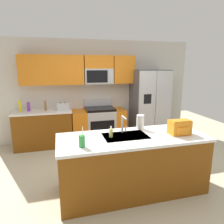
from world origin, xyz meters
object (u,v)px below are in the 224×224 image
object	(u,v)px
backpack	(180,127)
bottle_purple	(29,107)
toaster	(63,106)
soap_dispenser	(111,133)
range_oven	(99,125)
pepper_mill	(45,106)
bottle_yellow	(20,106)
sink_faucet	(123,123)
paper_towel_roll	(140,122)
drink_cup_green	(82,141)
refrigerator	(149,105)

from	to	relation	value
backpack	bottle_purple	bearing A→B (deg)	136.26
toaster	soap_dispenser	size ratio (longest dim) A/B	1.65
range_oven	pepper_mill	bearing A→B (deg)	-179.89
bottle_purple	bottle_yellow	size ratio (longest dim) A/B	0.77
sink_faucet	paper_towel_roll	distance (m)	0.37
bottle_purple	drink_cup_green	size ratio (longest dim) A/B	0.75
soap_dispenser	paper_towel_roll	xyz separation A→B (m)	(0.58, 0.27, 0.05)
pepper_mill	toaster	bearing A→B (deg)	-7.04
bottle_yellow	toaster	bearing A→B (deg)	-2.99
refrigerator	sink_faucet	xyz separation A→B (m)	(-1.38, -1.99, 0.14)
toaster	backpack	size ratio (longest dim) A/B	0.87
drink_cup_green	soap_dispenser	distance (m)	0.54
refrigerator	backpack	xyz separation A→B (m)	(-0.55, -2.28, 0.09)
soap_dispenser	paper_towel_roll	size ratio (longest dim) A/B	0.71
bottle_yellow	paper_towel_roll	bearing A→B (deg)	-41.40
pepper_mill	sink_faucet	world-z (taller)	sink_faucet
range_oven	soap_dispenser	size ratio (longest dim) A/B	8.00
refrigerator	pepper_mill	distance (m)	2.67
sink_faucet	bottle_purple	bearing A→B (deg)	128.35
bottle_purple	sink_faucet	distance (m)	2.68
pepper_mill	bottle_yellow	world-z (taller)	bottle_yellow
range_oven	soap_dispenser	world-z (taller)	range_oven
toaster	backpack	xyz separation A→B (m)	(1.71, -2.29, 0.03)
toaster	paper_towel_roll	bearing A→B (deg)	-56.98
bottle_purple	backpack	distance (m)	3.46
sink_faucet	drink_cup_green	size ratio (longest dim) A/B	1.01
paper_towel_roll	refrigerator	bearing A→B (deg)	60.83
range_oven	paper_towel_roll	xyz separation A→B (m)	(0.34, -1.93, 0.58)
bottle_yellow	drink_cup_green	xyz separation A→B (m)	(1.14, -2.47, -0.06)
range_oven	soap_dispenser	distance (m)	2.28
bottle_yellow	paper_towel_roll	world-z (taller)	bottle_yellow
paper_towel_roll	range_oven	bearing A→B (deg)	99.94
refrigerator	drink_cup_green	xyz separation A→B (m)	(-2.08, -2.40, 0.06)
bottle_yellow	range_oven	bearing A→B (deg)	0.06
pepper_mill	paper_towel_roll	bearing A→B (deg)	-49.87
sink_faucet	backpack	size ratio (longest dim) A/B	0.88
soap_dispenser	refrigerator	bearing A→B (deg)	52.75
soap_dispenser	backpack	distance (m)	1.08
bottle_yellow	soap_dispenser	world-z (taller)	bottle_yellow
range_oven	sink_faucet	bearing A→B (deg)	-90.17
range_oven	bottle_yellow	distance (m)	1.94
pepper_mill	paper_towel_roll	size ratio (longest dim) A/B	0.99
drink_cup_green	paper_towel_roll	bearing A→B (deg)	27.25
toaster	bottle_yellow	bearing A→B (deg)	177.01
refrigerator	pepper_mill	bearing A→B (deg)	178.51
sink_faucet	backpack	world-z (taller)	sink_faucet
bottle_purple	backpack	size ratio (longest dim) A/B	0.66
backpack	range_oven	bearing A→B (deg)	109.40
range_oven	sink_faucet	distance (m)	2.15
drink_cup_green	bottle_yellow	bearing A→B (deg)	114.86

